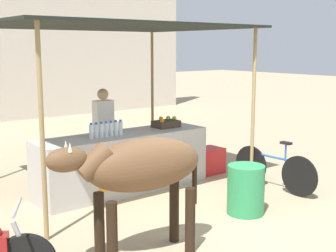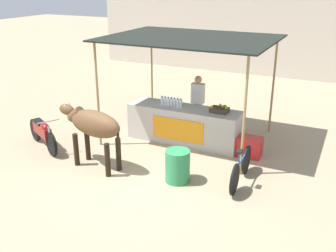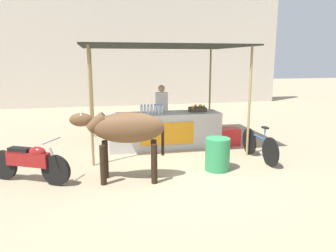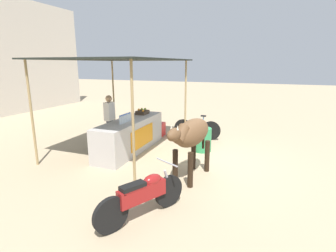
# 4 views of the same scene
# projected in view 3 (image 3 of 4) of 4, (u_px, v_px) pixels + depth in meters

# --- Properties ---
(ground_plane) EXTENTS (60.00, 60.00, 0.00)m
(ground_plane) POSITION_uv_depth(u_px,v_px,m) (186.00, 175.00, 6.85)
(ground_plane) COLOR tan
(building_wall_far) EXTENTS (16.00, 0.50, 5.85)m
(building_wall_far) POSITION_uv_depth(u_px,v_px,m) (130.00, 48.00, 16.61)
(building_wall_far) COLOR beige
(building_wall_far) RESTS_ON ground
(stall_counter) EXTENTS (3.00, 0.82, 0.96)m
(stall_counter) POSITION_uv_depth(u_px,v_px,m) (164.00, 130.00, 8.85)
(stall_counter) COLOR #B2ADA8
(stall_counter) RESTS_ON ground
(stall_awning) EXTENTS (4.20, 3.20, 2.73)m
(stall_awning) POSITION_uv_depth(u_px,v_px,m) (162.00, 50.00, 8.71)
(stall_awning) COLOR black
(stall_awning) RESTS_ON ground
(water_bottle_row) EXTENTS (0.61, 0.07, 0.25)m
(water_bottle_row) POSITION_uv_depth(u_px,v_px,m) (152.00, 109.00, 8.62)
(water_bottle_row) COLOR silver
(water_bottle_row) RESTS_ON stall_counter
(fruit_crate) EXTENTS (0.44, 0.32, 0.18)m
(fruit_crate) POSITION_uv_depth(u_px,v_px,m) (198.00, 109.00, 8.99)
(fruit_crate) COLOR #3F3326
(fruit_crate) RESTS_ON stall_counter
(vendor_behind_counter) EXTENTS (0.34, 0.22, 1.65)m
(vendor_behind_counter) POSITION_uv_depth(u_px,v_px,m) (162.00, 113.00, 9.51)
(vendor_behind_counter) COLOR #383842
(vendor_behind_counter) RESTS_ON ground
(cooler_box) EXTENTS (0.60, 0.44, 0.48)m
(cooler_box) POSITION_uv_depth(u_px,v_px,m) (228.00, 137.00, 9.19)
(cooler_box) COLOR red
(cooler_box) RESTS_ON ground
(water_barrel) EXTENTS (0.53, 0.53, 0.71)m
(water_barrel) POSITION_uv_depth(u_px,v_px,m) (217.00, 154.00, 7.08)
(water_barrel) COLOR #2D8C51
(water_barrel) RESTS_ON ground
(cow) EXTENTS (1.85, 0.72, 1.44)m
(cow) POSITION_uv_depth(u_px,v_px,m) (125.00, 130.00, 6.33)
(cow) COLOR brown
(cow) RESTS_ON ground
(motorcycle_parked) EXTENTS (1.63, 0.96, 0.90)m
(motorcycle_parked) POSITION_uv_depth(u_px,v_px,m) (29.00, 161.00, 6.36)
(motorcycle_parked) COLOR black
(motorcycle_parked) RESTS_ON ground
(bicycle_leaning) EXTENTS (0.11, 1.66, 0.85)m
(bicycle_leaning) POSITION_uv_depth(u_px,v_px,m) (259.00, 146.00, 7.82)
(bicycle_leaning) COLOR black
(bicycle_leaning) RESTS_ON ground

